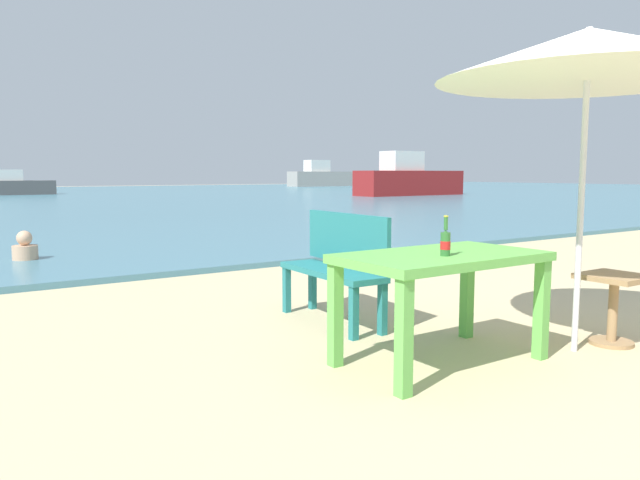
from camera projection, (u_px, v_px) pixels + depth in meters
name	position (u px, v px, depth m)	size (l,w,h in m)	color
ground_plane	(628.00, 360.00, 4.19)	(120.00, 120.00, 0.00)	#C6B287
sea_water	(15.00, 199.00, 28.85)	(120.00, 50.00, 0.08)	teal
picnic_table_green	(441.00, 269.00, 4.06)	(1.40, 0.80, 0.76)	#60B24C
beer_bottle_amber	(445.00, 242.00, 3.90)	(0.07, 0.07, 0.26)	#2D662D
patio_umbrella	(588.00, 54.00, 4.16)	(2.10, 2.10, 2.30)	silver
side_table_wood	(613.00, 299.00, 4.52)	(0.44, 0.44, 0.54)	#9E7A51
bench_teal_center	(338.00, 261.00, 5.20)	(0.42, 1.22, 0.95)	#237275
swimmer_person	(25.00, 248.00, 8.47)	(0.34, 0.34, 0.41)	tan
boat_cargo_ship	(16.00, 186.00, 33.51)	(3.87, 1.06, 1.41)	#4C4C4C
boat_sailboat	(321.00, 177.00, 55.42)	(6.58, 1.79, 2.39)	gray
boat_fishing_trawler	(409.00, 180.00, 32.86)	(6.55, 1.79, 2.38)	maroon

